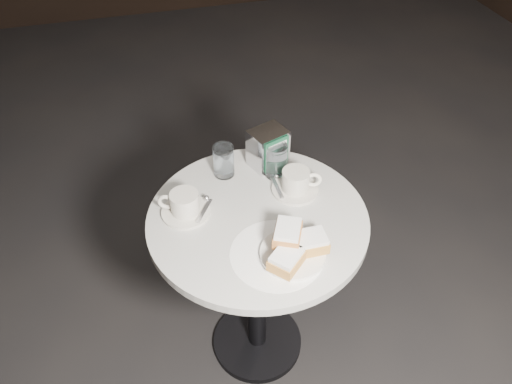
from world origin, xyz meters
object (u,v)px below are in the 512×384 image
at_px(coffee_cup_right, 296,182).
at_px(water_glass_left, 224,161).
at_px(water_glass_right, 276,161).
at_px(napkin_dispenser, 268,148).
at_px(beignet_plate, 294,248).
at_px(coffee_cup_left, 185,205).
at_px(cafe_table, 258,257).

height_order(coffee_cup_right, water_glass_left, water_glass_left).
bearing_deg(coffee_cup_right, water_glass_right, 126.36).
bearing_deg(water_glass_right, water_glass_left, 164.20).
bearing_deg(napkin_dispenser, coffee_cup_right, -92.24).
bearing_deg(water_glass_right, beignet_plate, -98.83).
relative_size(beignet_plate, coffee_cup_left, 1.30).
relative_size(coffee_cup_left, water_glass_left, 1.71).
relative_size(coffee_cup_right, water_glass_right, 1.56).
relative_size(cafe_table, coffee_cup_right, 3.92).
xyz_separation_m(cafe_table, coffee_cup_left, (-0.22, 0.07, 0.23)).
relative_size(beignet_plate, water_glass_right, 2.09).
bearing_deg(water_glass_left, cafe_table, -76.35).
relative_size(beignet_plate, napkin_dispenser, 1.75).
bearing_deg(water_glass_right, napkin_dispenser, 100.38).
bearing_deg(beignet_plate, coffee_cup_right, 70.24).
xyz_separation_m(cafe_table, water_glass_left, (-0.06, 0.23, 0.25)).
bearing_deg(napkin_dispenser, beignet_plate, -116.14).
height_order(beignet_plate, coffee_cup_left, beignet_plate).
height_order(cafe_table, coffee_cup_left, coffee_cup_left).
bearing_deg(cafe_table, napkin_dispenser, 66.69).
relative_size(water_glass_right, napkin_dispenser, 0.84).
xyz_separation_m(beignet_plate, napkin_dispenser, (0.05, 0.42, 0.04)).
bearing_deg(coffee_cup_left, napkin_dispenser, 45.84).
height_order(coffee_cup_left, napkin_dispenser, napkin_dispenser).
distance_m(cafe_table, napkin_dispenser, 0.37).
xyz_separation_m(beignet_plate, water_glass_left, (-0.11, 0.41, 0.02)).
height_order(cafe_table, napkin_dispenser, napkin_dispenser).
distance_m(cafe_table, water_glass_right, 0.33).
distance_m(water_glass_left, napkin_dispenser, 0.16).
bearing_deg(coffee_cup_left, water_glass_right, 36.43).
relative_size(coffee_cup_left, coffee_cup_right, 1.03).
distance_m(coffee_cup_left, water_glass_right, 0.35).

